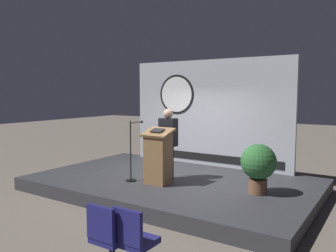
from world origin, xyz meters
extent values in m
plane|color=#6B6056|center=(0.00, 0.00, 0.00)|extent=(40.00, 40.00, 0.00)
cube|color=#333338|center=(0.00, 0.00, 0.15)|extent=(6.40, 4.00, 0.30)
cube|color=#B2B7C1|center=(0.00, 1.85, 1.76)|extent=(4.70, 0.10, 2.91)
cylinder|color=black|center=(-1.00, 1.80, 2.26)|extent=(1.13, 0.02, 1.13)
cylinder|color=white|center=(-1.00, 1.79, 2.26)|extent=(1.01, 0.02, 1.01)
cube|color=black|center=(0.00, 1.79, 0.52)|extent=(4.23, 0.02, 0.20)
cube|color=olive|center=(-0.01, -0.58, 0.86)|extent=(0.52, 0.40, 1.12)
cube|color=olive|center=(-0.01, -0.58, 1.45)|extent=(0.64, 0.49, 0.19)
cube|color=black|center=(-0.01, -0.60, 1.49)|extent=(0.28, 0.20, 0.08)
cylinder|color=black|center=(-0.06, -0.10, 0.69)|extent=(0.26, 0.26, 0.78)
cube|color=black|center=(-0.06, -0.10, 1.40)|extent=(0.40, 0.24, 0.64)
sphere|color=tan|center=(-0.06, -0.10, 1.83)|extent=(0.22, 0.22, 0.22)
cylinder|color=black|center=(-0.66, -0.73, 0.31)|extent=(0.24, 0.24, 0.02)
cylinder|color=black|center=(-0.66, -0.73, 0.99)|extent=(0.03, 0.03, 1.38)
cylinder|color=black|center=(-0.66, -0.52, 1.63)|extent=(0.02, 0.42, 0.02)
sphere|color=#262626|center=(-0.66, -0.31, 1.63)|extent=(0.07, 0.07, 0.07)
cylinder|color=brown|center=(2.10, -0.11, 0.45)|extent=(0.36, 0.36, 0.30)
sphere|color=#2D6B33|center=(2.10, -0.11, 0.95)|extent=(0.70, 0.70, 0.70)
cube|color=navy|center=(1.27, -3.48, 0.41)|extent=(0.44, 0.44, 0.08)
cube|color=navy|center=(1.27, -3.68, 0.67)|extent=(0.44, 0.06, 0.44)
cube|color=navy|center=(1.62, -3.38, 0.41)|extent=(0.44, 0.44, 0.08)
cube|color=navy|center=(1.62, -3.58, 0.67)|extent=(0.44, 0.06, 0.44)
camera|label=1|loc=(4.29, -6.73, 2.31)|focal=36.92mm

